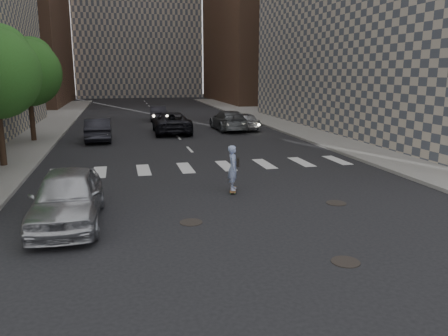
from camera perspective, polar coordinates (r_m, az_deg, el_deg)
The scene contains 13 objects.
ground at distance 12.90m, azimuth 5.44°, elevation -8.15°, with size 160.00×160.00×0.00m, color black.
sidewalk_right at distance 36.71m, azimuth 16.94°, elevation 4.95°, with size 13.00×80.00×0.15m, color gray.
tree_c at distance 31.03m, azimuth -24.16°, elevation 11.61°, with size 4.20×4.20×6.60m.
manhole_a at distance 11.25m, azimuth 15.60°, elevation -11.72°, with size 0.70×0.70×0.02m, color black.
manhole_b at distance 13.53m, azimuth -4.33°, elevation -7.08°, with size 0.70×0.70×0.02m, color black.
manhole_c at distance 15.91m, azimuth 14.44°, elevation -4.45°, with size 0.70×0.70×0.02m, color black.
skateboarder at distance 16.62m, azimuth 1.22°, elevation 0.03°, with size 0.57×0.94×1.82m.
silver_sedan at distance 14.00m, azimuth -19.78°, elevation -3.60°, with size 1.97×4.89×1.67m, color #AFB1B6.
traffic_car_a at distance 30.42m, azimuth -16.07°, elevation 4.88°, with size 1.63×4.69×1.54m, color black.
traffic_car_b at distance 34.64m, azimuth 0.58°, elevation 6.23°, with size 2.17×5.35×1.55m, color #525559.
traffic_car_c at distance 33.19m, azimuth -6.88°, elevation 5.91°, with size 2.65×5.76×1.60m, color black.
traffic_car_d at distance 34.87m, azimuth 2.51°, elevation 6.13°, with size 1.65×4.09×1.40m, color #B3B5BA.
traffic_car_e at distance 42.14m, azimuth -8.59°, elevation 7.09°, with size 1.47×4.21×1.39m, color black.
Camera 1 is at (-3.98, -11.40, 4.53)m, focal length 35.00 mm.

